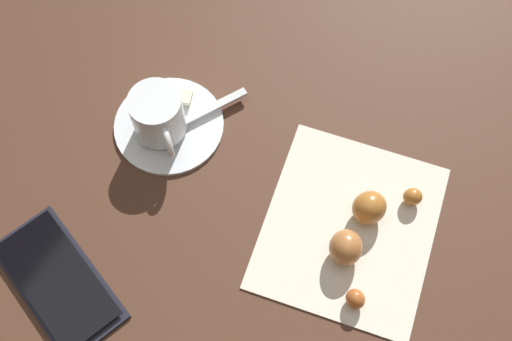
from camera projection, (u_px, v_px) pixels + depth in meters
name	position (u px, v px, depth m)	size (l,w,h in m)	color
ground_plane	(262.00, 186.00, 0.70)	(1.80, 1.80, 0.00)	#482B1E
saucer	(169.00, 124.00, 0.72)	(0.12, 0.12, 0.01)	silver
espresso_cup	(160.00, 113.00, 0.69)	(0.07, 0.07, 0.06)	silver
teaspoon	(176.00, 125.00, 0.71)	(0.08, 0.12, 0.01)	silver
sugar_packet	(165.00, 94.00, 0.73)	(0.06, 0.02, 0.01)	beige
napkin	(349.00, 227.00, 0.68)	(0.17, 0.20, 0.00)	silver
croissant	(362.00, 230.00, 0.65)	(0.07, 0.15, 0.04)	#AB6A29
cell_phone	(58.00, 281.00, 0.65)	(0.17, 0.12, 0.01)	black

